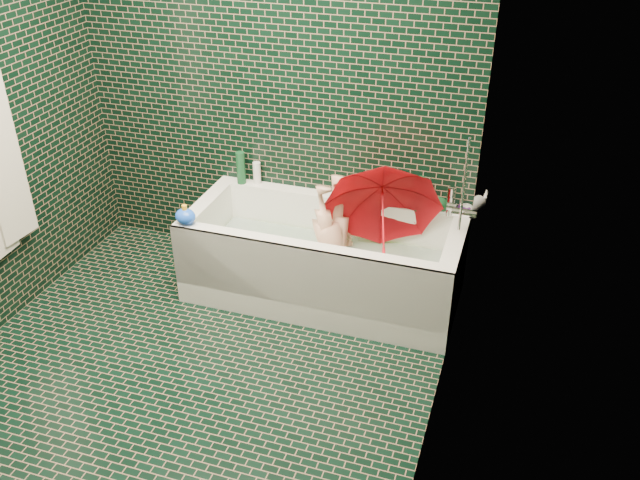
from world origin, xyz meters
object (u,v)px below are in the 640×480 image
(rubber_duck, at_px, (411,200))
(umbrella, at_px, (383,221))
(bathtub, at_px, (323,267))
(child, at_px, (334,252))
(bath_toy, at_px, (185,216))

(rubber_duck, bearing_deg, umbrella, -130.95)
(bathtub, height_order, child, bathtub)
(umbrella, distance_m, rubber_duck, 0.35)
(bathtub, relative_size, rubber_duck, 14.49)
(umbrella, height_order, bath_toy, umbrella)
(umbrella, height_order, rubber_duck, umbrella)
(rubber_duck, distance_m, bath_toy, 1.40)
(child, height_order, umbrella, umbrella)
(child, bearing_deg, umbrella, 101.89)
(umbrella, xyz_separation_m, bath_toy, (-1.14, -0.32, 0.00))
(bath_toy, bearing_deg, rubber_duck, 3.31)
(bathtub, relative_size, child, 1.79)
(child, bearing_deg, bath_toy, -49.56)
(rubber_duck, bearing_deg, bath_toy, -176.32)
(child, xyz_separation_m, umbrella, (0.31, -0.03, 0.29))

